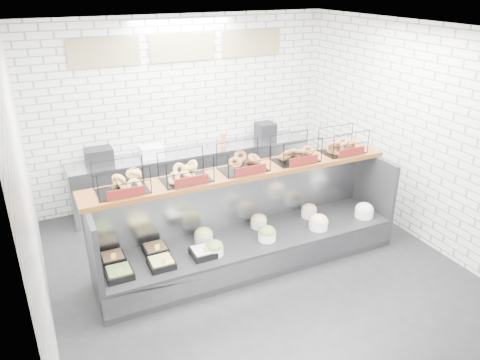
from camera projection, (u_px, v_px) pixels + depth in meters
ground at (261, 274)px, 6.02m from camera, size 5.50×5.50×0.00m
room_shell at (241, 107)px, 5.69m from camera, size 5.02×5.51×3.01m
display_case at (249, 240)px, 6.17m from camera, size 4.00×0.90×1.20m
bagel_shelf at (243, 161)px, 5.90m from camera, size 4.10×0.50×0.40m
prep_counter at (194, 174)px, 7.84m from camera, size 4.00×0.60×1.20m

